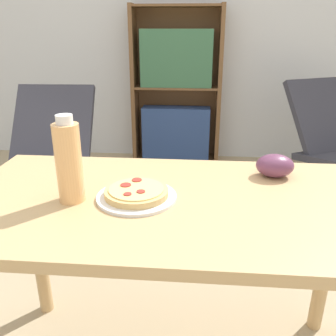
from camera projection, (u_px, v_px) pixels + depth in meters
The scene contains 8 objects.
wall_back at pixel (186, 23), 3.33m from camera, with size 8.00×0.05×2.60m.
dining_table at pixel (173, 228), 1.15m from camera, with size 1.36×0.70×0.76m.
pizza_on_plate at pixel (136, 194), 1.10m from camera, with size 0.25×0.25×0.04m.
grape_bunch at pixel (275, 166), 1.26m from camera, with size 0.13×0.11×0.08m.
drink_bottle at pixel (69, 162), 1.05m from camera, with size 0.08×0.08×0.27m.
lounge_chair_near at pixel (49, 178), 2.46m from camera, with size 0.58×0.78×0.88m.
lounge_chair_far at pixel (333, 160), 2.80m from camera, with size 0.80×0.93×0.88m.
bookshelf at pixel (176, 94), 3.42m from camera, with size 0.85×0.27×1.46m.
Camera 1 is at (0.13, -0.97, 1.25)m, focal length 38.00 mm.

